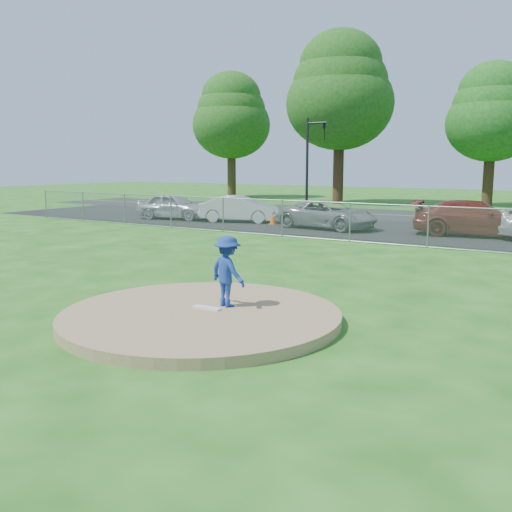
{
  "coord_description": "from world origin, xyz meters",
  "views": [
    {
      "loc": [
        6.58,
        -8.47,
        3.03
      ],
      "look_at": [
        0.0,
        2.0,
        1.0
      ],
      "focal_mm": 40.0,
      "sensor_mm": 36.0,
      "label": 1
    }
  ],
  "objects": [
    {
      "name": "parking_lot",
      "position": [
        0.0,
        16.5,
        0.01
      ],
      "size": [
        50.0,
        8.0,
        0.01
      ],
      "primitive_type": "cube",
      "color": "black",
      "rests_on": "ground"
    },
    {
      "name": "ground",
      "position": [
        0.0,
        10.0,
        0.0
      ],
      "size": [
        120.0,
        120.0,
        0.0
      ],
      "primitive_type": "plane",
      "color": "#195412",
      "rests_on": "ground"
    },
    {
      "name": "traffic_signal_left",
      "position": [
        -8.76,
        22.0,
        3.36
      ],
      "size": [
        1.28,
        0.2,
        5.6
      ],
      "color": "black",
      "rests_on": "ground"
    },
    {
      "name": "pitching_rubber",
      "position": [
        0.0,
        0.2,
        0.22
      ],
      "size": [
        0.6,
        0.15,
        0.04
      ],
      "primitive_type": "cube",
      "color": "white",
      "rests_on": "pitchers_mound"
    },
    {
      "name": "traffic_cone",
      "position": [
        -7.68,
        15.8,
        0.34
      ],
      "size": [
        0.34,
        0.34,
        0.66
      ],
      "primitive_type": "cone",
      "color": "#F5510C",
      "rests_on": "parking_lot"
    },
    {
      "name": "pitchers_mound",
      "position": [
        0.0,
        0.0,
        0.1
      ],
      "size": [
        5.4,
        5.4,
        0.2
      ],
      "primitive_type": "cylinder",
      "color": "#8F734E",
      "rests_on": "ground"
    },
    {
      "name": "parked_car_gray",
      "position": [
        -4.57,
        15.54,
        0.65
      ],
      "size": [
        4.88,
        2.75,
        1.29
      ],
      "primitive_type": "imported",
      "rotation": [
        0.0,
        0.0,
        1.43
      ],
      "color": "gray",
      "rests_on": "parking_lot"
    },
    {
      "name": "tree_center",
      "position": [
        -1.0,
        34.0,
        6.47
      ],
      "size": [
        6.16,
        6.16,
        9.84
      ],
      "color": "#332112",
      "rests_on": "ground"
    },
    {
      "name": "tree_far_left",
      "position": [
        -22.0,
        33.0,
        7.06
      ],
      "size": [
        6.72,
        6.72,
        10.74
      ],
      "color": "#362613",
      "rests_on": "ground"
    },
    {
      "name": "parked_car_white",
      "position": [
        -9.7,
        15.85,
        0.68
      ],
      "size": [
        4.32,
        2.61,
        1.35
      ],
      "primitive_type": "imported",
      "rotation": [
        0.0,
        0.0,
        1.88
      ],
      "color": "silver",
      "rests_on": "parking_lot"
    },
    {
      "name": "pitcher",
      "position": [
        0.21,
        0.61,
        0.91
      ],
      "size": [
        1.02,
        0.76,
        1.41
      ],
      "primitive_type": "imported",
      "rotation": [
        0.0,
        0.0,
        2.85
      ],
      "color": "navy",
      "rests_on": "pitchers_mound"
    },
    {
      "name": "chain_link_fence",
      "position": [
        0.0,
        12.0,
        0.75
      ],
      "size": [
        40.0,
        0.06,
        1.5
      ],
      "primitive_type": "cube",
      "color": "gray",
      "rests_on": "ground"
    },
    {
      "name": "tree_left",
      "position": [
        -11.0,
        31.0,
        8.24
      ],
      "size": [
        7.84,
        7.84,
        12.53
      ],
      "color": "#331D12",
      "rests_on": "ground"
    },
    {
      "name": "street",
      "position": [
        0.0,
        24.0,
        0.0
      ],
      "size": [
        60.0,
        7.0,
        0.01
      ],
      "primitive_type": "cube",
      "color": "black",
      "rests_on": "ground"
    },
    {
      "name": "parked_car_darkred",
      "position": [
        1.77,
        16.35,
        0.75
      ],
      "size": [
        5.35,
        2.88,
        1.47
      ],
      "primitive_type": "imported",
      "rotation": [
        0.0,
        0.0,
        1.74
      ],
      "color": "maroon",
      "rests_on": "parking_lot"
    },
    {
      "name": "parked_car_silver",
      "position": [
        -13.54,
        15.21,
        0.71
      ],
      "size": [
        4.32,
        2.33,
        1.4
      ],
      "primitive_type": "imported",
      "rotation": [
        0.0,
        0.0,
        1.74
      ],
      "color": "#A8A7AC",
      "rests_on": "parking_lot"
    }
  ]
}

